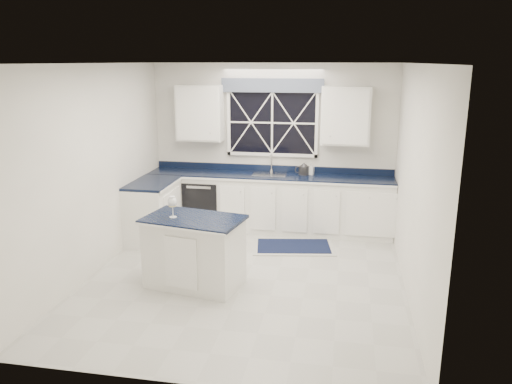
% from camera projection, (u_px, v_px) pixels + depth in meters
% --- Properties ---
extents(ground, '(4.50, 4.50, 0.00)m').
position_uv_depth(ground, '(246.00, 278.00, 6.47)').
color(ground, '#B3B3AE').
rests_on(ground, ground).
extents(back_wall, '(4.00, 0.10, 2.70)m').
position_uv_depth(back_wall, '(272.00, 147.00, 8.27)').
color(back_wall, white).
rests_on(back_wall, ground).
extents(base_cabinets, '(3.99, 1.60, 0.90)m').
position_uv_depth(base_cabinets, '(248.00, 205.00, 8.11)').
color(base_cabinets, silver).
rests_on(base_cabinets, ground).
extents(countertop, '(3.98, 0.64, 0.04)m').
position_uv_depth(countertop, '(269.00, 176.00, 8.09)').
color(countertop, black).
rests_on(countertop, base_cabinets).
extents(dishwasher, '(0.60, 0.58, 0.82)m').
position_uv_depth(dishwasher, '(205.00, 203.00, 8.41)').
color(dishwasher, black).
rests_on(dishwasher, ground).
extents(window, '(1.65, 0.09, 1.26)m').
position_uv_depth(window, '(272.00, 118.00, 8.10)').
color(window, black).
rests_on(window, ground).
extents(upper_cabinets, '(3.10, 0.34, 0.90)m').
position_uv_depth(upper_cabinets, '(271.00, 114.00, 7.96)').
color(upper_cabinets, silver).
rests_on(upper_cabinets, ground).
extents(faucet, '(0.05, 0.20, 0.30)m').
position_uv_depth(faucet, '(271.00, 163.00, 8.23)').
color(faucet, '#AEADB0').
rests_on(faucet, countertop).
extents(island, '(1.29, 0.92, 0.88)m').
position_uv_depth(island, '(194.00, 251.00, 6.17)').
color(island, silver).
rests_on(island, ground).
extents(rug, '(1.32, 0.93, 0.02)m').
position_uv_depth(rug, '(293.00, 246.00, 7.54)').
color(rug, '#ADADA8').
rests_on(rug, ground).
extents(kettle, '(0.28, 0.18, 0.20)m').
position_uv_depth(kettle, '(304.00, 169.00, 8.06)').
color(kettle, '#29292C').
rests_on(kettle, countertop).
extents(wine_glass, '(0.11, 0.11, 0.26)m').
position_uv_depth(wine_glass, '(172.00, 203.00, 6.03)').
color(wine_glass, silver).
rests_on(wine_glass, island).
extents(soap_bottle, '(0.10, 0.11, 0.19)m').
position_uv_depth(soap_bottle, '(311.00, 169.00, 8.06)').
color(soap_bottle, silver).
rests_on(soap_bottle, countertop).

